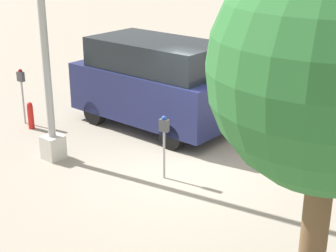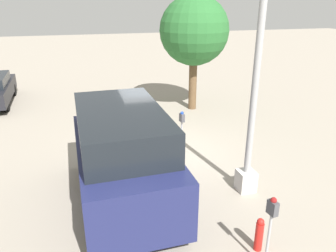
{
  "view_description": "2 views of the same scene",
  "coord_description": "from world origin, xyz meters",
  "px_view_note": "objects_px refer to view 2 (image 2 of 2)",
  "views": [
    {
      "loc": [
        -6.68,
        8.07,
        4.87
      ],
      "look_at": [
        -0.42,
        0.95,
        1.34
      ],
      "focal_mm": 55.0,
      "sensor_mm": 36.0,
      "label": 1
    },
    {
      "loc": [
        9.11,
        -2.3,
        4.67
      ],
      "look_at": [
        -0.19,
        0.27,
        0.92
      ],
      "focal_mm": 35.0,
      "sensor_mm": 36.0,
      "label": 2
    }
  ],
  "objects_px": {
    "parked_van": "(123,155)",
    "fire_hydrant": "(259,234)",
    "street_tree": "(194,31)",
    "parking_meter_near": "(182,122)",
    "lamp_post": "(254,99)",
    "parking_meter_far": "(271,217)"
  },
  "relations": [
    {
      "from": "parked_van",
      "to": "fire_hydrant",
      "type": "distance_m",
      "value": 3.43
    },
    {
      "from": "street_tree",
      "to": "fire_hydrant",
      "type": "xyz_separation_m",
      "value": [
        8.9,
        -1.75,
        -3.05
      ]
    },
    {
      "from": "street_tree",
      "to": "parking_meter_near",
      "type": "bearing_deg",
      "value": -23.68
    },
    {
      "from": "parking_meter_near",
      "to": "parked_van",
      "type": "distance_m",
      "value": 3.16
    },
    {
      "from": "lamp_post",
      "to": "parked_van",
      "type": "bearing_deg",
      "value": -96.16
    },
    {
      "from": "parking_meter_near",
      "to": "street_tree",
      "type": "bearing_deg",
      "value": 148.06
    },
    {
      "from": "parking_meter_near",
      "to": "parked_van",
      "type": "xyz_separation_m",
      "value": [
        2.27,
        -2.18,
        0.22
      ]
    },
    {
      "from": "street_tree",
      "to": "parking_meter_far",
      "type": "bearing_deg",
      "value": -11.26
    },
    {
      "from": "parking_meter_near",
      "to": "parked_van",
      "type": "relative_size",
      "value": 0.31
    },
    {
      "from": "lamp_post",
      "to": "parked_van",
      "type": "xyz_separation_m",
      "value": [
        -0.34,
        -3.11,
        -1.23
      ]
    },
    {
      "from": "parking_meter_far",
      "to": "parked_van",
      "type": "distance_m",
      "value": 3.59
    },
    {
      "from": "lamp_post",
      "to": "fire_hydrant",
      "type": "height_order",
      "value": "lamp_post"
    },
    {
      "from": "parked_van",
      "to": "fire_hydrant",
      "type": "relative_size",
      "value": 6.07
    },
    {
      "from": "parking_meter_far",
      "to": "parking_meter_near",
      "type": "bearing_deg",
      "value": 171.69
    },
    {
      "from": "parking_meter_near",
      "to": "street_tree",
      "type": "xyz_separation_m",
      "value": [
        -4.24,
        1.86,
        2.38
      ]
    },
    {
      "from": "parked_van",
      "to": "street_tree",
      "type": "height_order",
      "value": "street_tree"
    },
    {
      "from": "lamp_post",
      "to": "street_tree",
      "type": "height_order",
      "value": "lamp_post"
    },
    {
      "from": "parking_meter_far",
      "to": "parked_van",
      "type": "xyz_separation_m",
      "value": [
        -2.85,
        -2.18,
        0.12
      ]
    },
    {
      "from": "parking_meter_far",
      "to": "lamp_post",
      "type": "distance_m",
      "value": 3.0
    },
    {
      "from": "parked_van",
      "to": "parking_meter_far",
      "type": "bearing_deg",
      "value": 36.09
    },
    {
      "from": "parking_meter_near",
      "to": "parking_meter_far",
      "type": "xyz_separation_m",
      "value": [
        5.12,
        -0.0,
        0.09
      ]
    },
    {
      "from": "lamp_post",
      "to": "fire_hydrant",
      "type": "bearing_deg",
      "value": -21.52
    }
  ]
}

